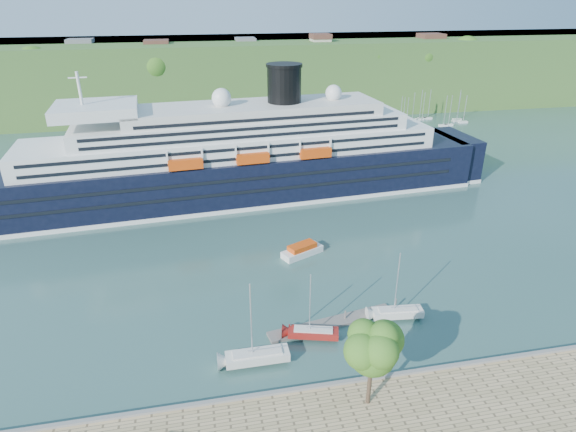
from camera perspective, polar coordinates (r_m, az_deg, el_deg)
The scene contains 10 objects.
ground at distance 55.40m, azimuth 3.01°, elevation -20.26°, with size 400.00×400.00×0.00m, color #2C4E47.
far_hillside at distance 184.96m, azimuth -8.33°, elevation 16.26°, with size 400.00×50.00×24.00m, color #305723.
quay_coping at distance 54.45m, azimuth 3.10°, elevation -19.55°, with size 220.00×0.50×0.30m, color slate.
cruise_ship at distance 98.08m, azimuth -7.64°, elevation 9.47°, with size 119.51×17.40×26.84m, color black, non-canonical shape.
promenade_tree at distance 50.05m, azimuth 9.86°, elevation -16.63°, with size 6.48×6.48×10.74m, color #285B18, non-canonical shape.
floating_pontoon at distance 64.46m, azimuth 5.21°, elevation -12.49°, with size 17.31×2.12×0.38m, color slate, non-canonical shape.
sailboat_white_near at distance 55.38m, azimuth -3.76°, elevation -13.00°, with size 8.17×2.27×10.55m, color silver, non-canonical shape.
sailboat_red at distance 59.41m, azimuth 3.08°, elevation -10.97°, with size 6.91×1.92×8.92m, color maroon, non-canonical shape.
sailboat_white_far at distance 64.17m, azimuth 13.17°, elevation -8.34°, with size 7.36×2.04×9.51m, color silver, non-canonical shape.
tender_launch at distance 79.09m, azimuth 1.69°, elevation -4.00°, with size 7.16×2.45×1.98m, color #D3420C, non-canonical shape.
Camera 1 is at (-10.32, -37.64, 39.33)m, focal length 30.00 mm.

